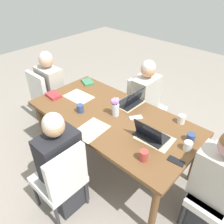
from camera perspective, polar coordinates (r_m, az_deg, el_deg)
name	(u,v)px	position (r m, az deg, el deg)	size (l,w,h in m)	color
ground_plane	(112,161)	(3.07, 0.00, -12.39)	(10.00, 10.00, 0.00)	gray
dining_table	(112,121)	(2.61, 0.00, -2.27)	(1.99, 1.01, 0.75)	brown
chair_head_right_left_near	(222,190)	(2.38, 26.42, -17.58)	(0.44, 0.44, 0.90)	silver
person_head_right_left_near	(213,190)	(2.32, 24.53, -17.74)	(0.40, 0.36, 1.19)	#2D2D33
chair_near_left_mid	(62,178)	(2.29, -12.81, -16.23)	(0.44, 0.44, 0.90)	silver
person_near_left_mid	(62,168)	(2.33, -12.81, -13.99)	(0.36, 0.40, 1.19)	#2D2D33
chair_head_left_left_far	(46,96)	(3.59, -16.66, 4.08)	(0.44, 0.44, 0.90)	silver
person_head_left_left_far	(52,94)	(3.56, -15.21, 4.60)	(0.40, 0.36, 1.19)	#2D2D33
chair_far_right_near	(143,103)	(3.29, 7.93, 2.37)	(0.44, 0.44, 0.90)	silver
person_far_right_near	(145,105)	(3.20, 8.42, 1.86)	(0.36, 0.40, 1.19)	#2D2D33
flower_vase	(115,105)	(2.50, 0.87, 1.72)	(0.10, 0.10, 0.23)	silver
placemat_head_right_left_near	(155,138)	(2.29, 10.93, -6.64)	(0.36, 0.26, 0.00)	beige
placemat_near_left_mid	(91,130)	(2.36, -5.42, -4.59)	(0.36, 0.26, 0.00)	beige
placemat_head_left_left_far	(79,97)	(2.94, -8.59, 3.93)	(0.36, 0.26, 0.00)	beige
placemat_far_right_near	(129,103)	(2.79, 4.47, 2.33)	(0.36, 0.26, 0.00)	beige
laptop_head_right_left_near	(150,135)	(2.27, 9.88, -5.74)	(0.32, 0.22, 0.21)	black
laptop_far_right_near	(131,101)	(2.75, 4.83, 2.81)	(0.22, 0.32, 0.21)	black
coffee_mug_near_left	(188,146)	(2.23, 18.95, -8.24)	(0.08, 0.08, 0.09)	white
coffee_mug_near_right	(181,119)	(2.54, 17.44, -1.77)	(0.08, 0.08, 0.10)	white
coffee_mug_centre_left	(80,108)	(2.62, -8.17, 0.92)	(0.08, 0.08, 0.10)	#33477A
coffee_mug_centre_right	(191,137)	(2.33, 19.61, -6.18)	(0.08, 0.08, 0.09)	#33477A
coffee_mug_far_left	(144,156)	(2.03, 8.19, -11.03)	(0.08, 0.08, 0.10)	#AD3D38
book_red_cover	(88,82)	(3.27, -6.30, 7.70)	(0.20, 0.14, 0.03)	#3D7F56
book_blue_cover	(53,95)	(3.01, -14.86, 4.19)	(0.20, 0.14, 0.04)	#B73338
phone_black	(176,161)	(2.11, 16.16, -12.05)	(0.15, 0.07, 0.01)	black
phone_silver	(136,118)	(2.54, 6.17, -1.43)	(0.15, 0.07, 0.01)	silver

